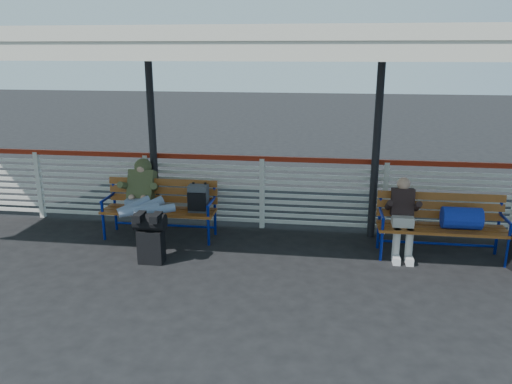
# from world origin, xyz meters

# --- Properties ---
(ground) EXTENTS (60.00, 60.00, 0.00)m
(ground) POSITION_xyz_m (0.00, 0.00, 0.00)
(ground) COLOR black
(ground) RESTS_ON ground
(fence) EXTENTS (12.08, 0.08, 1.24)m
(fence) POSITION_xyz_m (0.00, 1.90, 0.66)
(fence) COLOR silver
(fence) RESTS_ON ground
(canopy) EXTENTS (12.60, 3.60, 3.16)m
(canopy) POSITION_xyz_m (-0.00, 0.87, 3.04)
(canopy) COLOR silver
(canopy) RESTS_ON ground
(luggage_stack) EXTENTS (0.44, 0.25, 0.73)m
(luggage_stack) POSITION_xyz_m (-1.36, 0.24, 0.40)
(luggage_stack) COLOR black
(luggage_stack) RESTS_ON ground
(bench_left) EXTENTS (1.80, 0.56, 0.92)m
(bench_left) POSITION_xyz_m (-1.39, 1.27, 0.58)
(bench_left) COLOR #A3511F
(bench_left) RESTS_ON ground
(bench_right) EXTENTS (1.80, 0.56, 0.92)m
(bench_right) POSITION_xyz_m (2.82, 1.03, 0.58)
(bench_right) COLOR #A3511F
(bench_right) RESTS_ON ground
(traveler_man) EXTENTS (0.94, 1.63, 0.77)m
(traveler_man) POSITION_xyz_m (-1.71, 0.92, 0.67)
(traveler_man) COLOR #8091AC
(traveler_man) RESTS_ON ground
(companion_person) EXTENTS (0.32, 0.66, 1.15)m
(companion_person) POSITION_xyz_m (2.16, 1.01, 0.60)
(companion_person) COLOR beige
(companion_person) RESTS_ON ground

